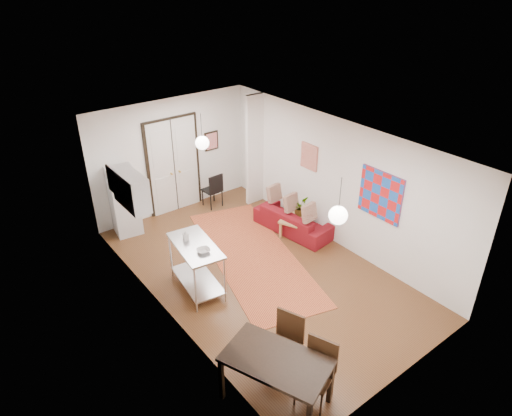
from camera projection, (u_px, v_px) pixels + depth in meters
floor at (259, 271)px, 9.55m from camera, size 7.00×7.00×0.00m
ceiling at (259, 140)px, 8.16m from camera, size 4.20×7.00×0.02m
wall_back at (172, 156)px, 11.28m from camera, size 4.20×0.02×2.90m
wall_front at (411, 306)px, 6.42m from camera, size 4.20×0.02×2.90m
wall_left at (161, 247)px, 7.73m from camera, size 0.02×7.00×2.90m
wall_right at (334, 182)px, 9.98m from camera, size 0.02×7.00×2.90m
double_doors at (174, 166)px, 11.37m from camera, size 1.44×0.06×2.50m
stub_partition at (255, 151)px, 11.61m from camera, size 0.50×0.10×2.90m
wall_cabinet at (131, 190)px, 8.65m from camera, size 0.35×1.00×0.70m
painting_popart at (381, 195)px, 9.00m from camera, size 0.05×1.00×1.00m
painting_abstract at (309, 157)px, 10.35m from camera, size 0.05×0.50×0.60m
poster_back at (212, 141)px, 11.81m from camera, size 0.40×0.03×0.50m
print_left at (112, 180)px, 8.89m from camera, size 0.03×0.44×0.54m
pendant_back at (202, 143)px, 9.86m from camera, size 0.30×0.30×0.80m
pendant_front at (338, 215)px, 7.08m from camera, size 0.30×0.30×0.80m
kilim_rug at (253, 255)px, 10.05m from camera, size 2.76×4.70×0.01m
sofa at (293, 220)px, 10.84m from camera, size 1.02×2.04×0.57m
coffee_table at (297, 217)px, 10.76m from camera, size 1.14×0.92×0.44m
potted_plant at (299, 207)px, 10.66m from camera, size 0.47×0.49×0.43m
kitchen_counter at (196, 260)px, 8.73m from camera, size 0.85×1.42×1.03m
bowl at (203, 251)px, 8.34m from camera, size 0.28×0.28×0.06m
soap_bottle at (186, 235)px, 8.66m from camera, size 0.11×0.11×0.21m
fridge at (124, 201)px, 10.54m from camera, size 0.66×0.66×1.65m
dining_table at (276, 364)px, 6.42m from camera, size 1.35×1.71×0.83m
dining_chair_near at (279, 339)px, 7.04m from camera, size 0.63×0.76×1.02m
dining_chair_far at (310, 367)px, 6.56m from camera, size 0.63×0.76×1.02m
black_side_chair at (210, 186)px, 11.89m from camera, size 0.45×0.45×0.93m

